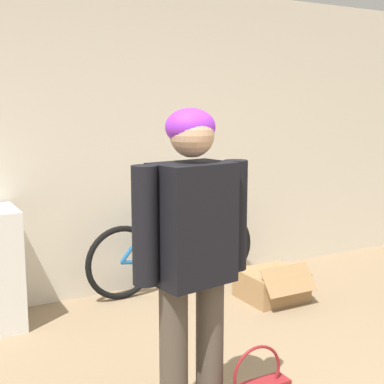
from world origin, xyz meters
name	(u,v)px	position (x,y,z in m)	size (l,w,h in m)	color
wall_back	(101,143)	(0.00, 2.89, 1.30)	(8.00, 0.07, 2.60)	beige
person	(192,244)	(-0.28, 0.80, 0.95)	(0.60, 0.31, 1.59)	#4C4238
bicycle	(175,252)	(0.58, 2.69, 0.34)	(1.64, 0.46, 0.70)	black
cardboard_box	(272,285)	(1.17, 2.07, 0.12)	(0.49, 0.53, 0.33)	#A87F51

